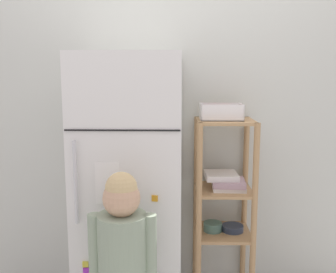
{
  "coord_description": "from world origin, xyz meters",
  "views": [
    {
      "loc": [
        -0.01,
        -2.18,
        1.45
      ],
      "look_at": [
        -0.06,
        0.02,
        1.1
      ],
      "focal_mm": 41.06,
      "sensor_mm": 36.0,
      "label": 1
    }
  ],
  "objects": [
    {
      "name": "fruit_bin",
      "position": [
        0.27,
        0.14,
        1.22
      ],
      "size": [
        0.25,
        0.18,
        0.1
      ],
      "color": "white",
      "rests_on": "pantry_shelf_unit"
    },
    {
      "name": "pantry_shelf_unit",
      "position": [
        0.29,
        0.15,
        0.7
      ],
      "size": [
        0.36,
        0.36,
        1.18
      ],
      "color": "tan",
      "rests_on": "ground"
    },
    {
      "name": "kitchen_wall_back",
      "position": [
        0.0,
        0.36,
        1.04
      ],
      "size": [
        2.56,
        0.03,
        2.07
      ],
      "primitive_type": "cube",
      "color": "silver",
      "rests_on": "ground"
    },
    {
      "name": "child_standing",
      "position": [
        -0.27,
        -0.47,
        0.61
      ],
      "size": [
        0.33,
        0.24,
        1.01
      ],
      "color": "#4B4442",
      "rests_on": "ground"
    },
    {
      "name": "refrigerator",
      "position": [
        -0.28,
        0.02,
        0.79
      ],
      "size": [
        0.59,
        0.65,
        1.57
      ],
      "color": "white",
      "rests_on": "ground"
    }
  ]
}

